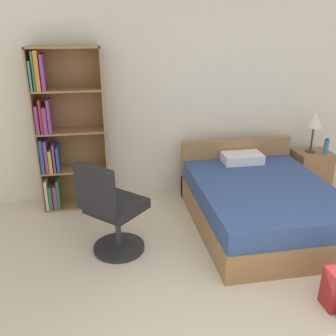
{
  "coord_description": "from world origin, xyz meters",
  "views": [
    {
      "loc": [
        -1.15,
        -1.48,
        2.22
      ],
      "look_at": [
        -0.53,
        1.98,
        0.82
      ],
      "focal_mm": 40.0,
      "sensor_mm": 36.0,
      "label": 1
    }
  ],
  "objects_px": {
    "nightstand": "(310,171)",
    "office_chair": "(111,211)",
    "bookshelf": "(62,133)",
    "table_lamp": "(315,122)",
    "water_bottle": "(326,146)",
    "bed": "(260,202)"
  },
  "relations": [
    {
      "from": "bed",
      "to": "office_chair",
      "type": "distance_m",
      "value": 1.74
    },
    {
      "from": "office_chair",
      "to": "table_lamp",
      "type": "relative_size",
      "value": 1.86
    },
    {
      "from": "office_chair",
      "to": "water_bottle",
      "type": "xyz_separation_m",
      "value": [
        2.88,
        1.0,
        0.18
      ]
    },
    {
      "from": "bed",
      "to": "bookshelf",
      "type": "bearing_deg",
      "value": 158.9
    },
    {
      "from": "bookshelf",
      "to": "office_chair",
      "type": "relative_size",
      "value": 1.94
    },
    {
      "from": "office_chair",
      "to": "water_bottle",
      "type": "relative_size",
      "value": 4.86
    },
    {
      "from": "water_bottle",
      "to": "bed",
      "type": "bearing_deg",
      "value": -150.13
    },
    {
      "from": "water_bottle",
      "to": "office_chair",
      "type": "bearing_deg",
      "value": -160.9
    },
    {
      "from": "office_chair",
      "to": "nightstand",
      "type": "xyz_separation_m",
      "value": [
        2.77,
        1.09,
        -0.2
      ]
    },
    {
      "from": "bed",
      "to": "table_lamp",
      "type": "distance_m",
      "value": 1.47
    },
    {
      "from": "bookshelf",
      "to": "bed",
      "type": "xyz_separation_m",
      "value": [
        2.21,
        -0.85,
        -0.69
      ]
    },
    {
      "from": "bookshelf",
      "to": "nightstand",
      "type": "height_order",
      "value": "bookshelf"
    },
    {
      "from": "office_chair",
      "to": "water_bottle",
      "type": "distance_m",
      "value": 3.06
    },
    {
      "from": "bookshelf",
      "to": "bed",
      "type": "relative_size",
      "value": 1.02
    },
    {
      "from": "nightstand",
      "to": "office_chair",
      "type": "bearing_deg",
      "value": -158.4
    },
    {
      "from": "bed",
      "to": "nightstand",
      "type": "distance_m",
      "value": 1.32
    },
    {
      "from": "water_bottle",
      "to": "table_lamp",
      "type": "bearing_deg",
      "value": 149.85
    },
    {
      "from": "bookshelf",
      "to": "bed",
      "type": "height_order",
      "value": "bookshelf"
    },
    {
      "from": "bookshelf",
      "to": "table_lamp",
      "type": "relative_size",
      "value": 3.6
    },
    {
      "from": "table_lamp",
      "to": "water_bottle",
      "type": "xyz_separation_m",
      "value": [
        0.16,
        -0.09,
        -0.32
      ]
    },
    {
      "from": "nightstand",
      "to": "table_lamp",
      "type": "distance_m",
      "value": 0.7
    },
    {
      "from": "nightstand",
      "to": "table_lamp",
      "type": "bearing_deg",
      "value": -177.31
    }
  ]
}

